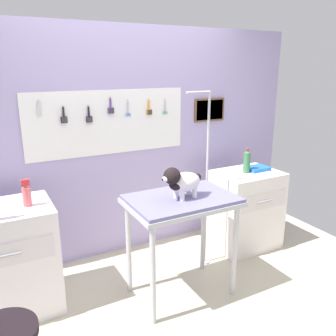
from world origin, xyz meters
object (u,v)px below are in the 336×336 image
at_px(counter_left, 3,262).
at_px(detangler_spray, 27,195).
at_px(grooming_table, 182,209).
at_px(dog, 181,181).
at_px(grooming_arm, 206,188).
at_px(cabinet_right, 245,209).
at_px(soda_bottle, 247,162).

distance_m(counter_left, detangler_spray, 0.58).
relative_size(grooming_table, dog, 2.36).
relative_size(grooming_arm, dog, 4.51).
distance_m(grooming_arm, cabinet_right, 0.71).
distance_m(counter_left, cabinet_right, 2.40).
bearing_deg(cabinet_right, grooming_table, -158.32).
height_order(cabinet_right, soda_bottle, soda_bottle).
xyz_separation_m(grooming_arm, counter_left, (-1.80, 0.14, -0.36)).
relative_size(dog, counter_left, 0.43).
bearing_deg(dog, cabinet_right, 22.45).
relative_size(grooming_table, counter_left, 1.01).
bearing_deg(grooming_arm, detangler_spray, 176.31).
relative_size(grooming_table, detangler_spray, 4.20).
xyz_separation_m(detangler_spray, soda_bottle, (2.15, -0.00, -0.01)).
xyz_separation_m(grooming_table, soda_bottle, (1.03, 0.42, 0.17)).
distance_m(grooming_table, soda_bottle, 1.12).
bearing_deg(counter_left, cabinet_right, -0.99).
relative_size(grooming_arm, cabinet_right, 2.03).
height_order(grooming_table, dog, dog).
distance_m(grooming_table, dog, 0.25).
height_order(grooming_table, counter_left, grooming_table).
xyz_separation_m(cabinet_right, detangler_spray, (-2.17, 0.00, 0.55)).
xyz_separation_m(dog, cabinet_right, (1.07, 0.44, -0.62)).
xyz_separation_m(counter_left, soda_bottle, (2.37, -0.04, 0.52)).
relative_size(grooming_arm, soda_bottle, 6.74).
relative_size(grooming_arm, detangler_spray, 8.05).
xyz_separation_m(grooming_table, detangler_spray, (-1.12, 0.42, 0.19)).
distance_m(counter_left, soda_bottle, 2.43).
relative_size(cabinet_right, detangler_spray, 3.97).
distance_m(dog, cabinet_right, 1.31).
bearing_deg(soda_bottle, dog, -157.16).
xyz_separation_m(grooming_arm, detangler_spray, (-1.58, 0.10, 0.17)).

